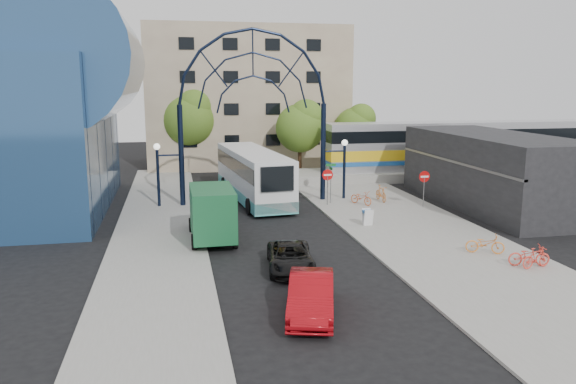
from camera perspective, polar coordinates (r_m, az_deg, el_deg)
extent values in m
plane|color=black|center=(26.61, 0.90, -7.38)|extent=(120.00, 120.00, 0.00)
cube|color=gray|center=(32.74, 13.20, -4.05)|extent=(8.00, 56.00, 0.12)
cube|color=gray|center=(31.79, -13.04, -4.49)|extent=(5.00, 50.00, 0.12)
cylinder|color=black|center=(38.98, -10.79, 3.58)|extent=(0.36, 0.36, 7.00)
cylinder|color=black|center=(40.35, 3.59, 3.99)|extent=(0.36, 0.36, 7.00)
cylinder|color=black|center=(39.21, -13.05, 1.31)|extent=(0.20, 0.20, 4.00)
cylinder|color=black|center=(41.00, 5.72, 1.95)|extent=(0.20, 0.20, 4.00)
sphere|color=white|center=(38.91, -13.18, 4.51)|extent=(0.44, 0.44, 0.44)
sphere|color=white|center=(40.72, 5.78, 5.01)|extent=(0.44, 0.44, 0.44)
cylinder|color=slate|center=(38.74, 4.03, 0.28)|extent=(0.06, 0.06, 2.20)
cylinder|color=red|center=(38.57, 4.05, 1.74)|extent=(0.80, 0.04, 0.80)
cube|color=white|center=(38.54, 4.06, 1.74)|extent=(0.55, 0.02, 0.12)
cylinder|color=slate|center=(39.04, 13.63, 0.08)|extent=(0.06, 0.06, 2.20)
cylinder|color=red|center=(38.87, 13.69, 1.53)|extent=(0.76, 0.04, 0.76)
cube|color=white|center=(38.84, 13.71, 1.52)|extent=(0.55, 0.02, 0.12)
cylinder|color=slate|center=(39.36, 4.36, 0.89)|extent=(0.05, 0.05, 2.80)
cube|color=#146626|center=(39.16, 4.39, 2.77)|extent=(0.70, 0.03, 0.18)
cube|color=#146626|center=(39.19, 4.38, 2.40)|extent=(0.03, 0.70, 0.18)
cube|color=white|center=(33.33, 8.19, -2.61)|extent=(0.55, 0.26, 0.99)
cube|color=white|center=(33.65, 7.99, -2.48)|extent=(0.55, 0.26, 0.99)
cube|color=#1E59A5|center=(33.42, 8.11, -1.99)|extent=(0.55, 0.42, 0.14)
cylinder|color=navy|center=(40.24, -21.41, 12.54)|extent=(9.00, 16.00, 9.00)
cube|color=black|center=(41.19, 20.02, 2.09)|extent=(6.00, 16.00, 5.00)
cube|color=tan|center=(60.15, -4.46, 9.60)|extent=(20.00, 12.00, 14.00)
cube|color=gray|center=(53.75, 16.90, 1.94)|extent=(32.00, 5.00, 0.80)
cube|color=#B7B7BC|center=(53.44, 17.05, 4.59)|extent=(25.00, 3.00, 4.20)
cube|color=gold|center=(53.51, 17.01, 3.95)|extent=(25.10, 3.05, 0.90)
cube|color=black|center=(53.35, 17.11, 5.66)|extent=(25.05, 3.05, 1.00)
cube|color=#1E59A5|center=(53.59, 16.97, 3.21)|extent=(25.10, 3.05, 0.35)
cylinder|color=#382314|center=(52.43, 1.20, 3.15)|extent=(0.36, 0.36, 2.52)
sphere|color=#306A1C|center=(52.10, 1.22, 6.50)|extent=(4.48, 4.48, 4.48)
sphere|color=#306A1C|center=(51.85, 1.84, 7.72)|extent=(3.08, 3.08, 3.08)
cylinder|color=#382314|center=(55.13, -9.94, 3.56)|extent=(0.36, 0.36, 2.88)
sphere|color=#306A1C|center=(54.80, -10.06, 7.21)|extent=(5.12, 5.12, 5.12)
sphere|color=#306A1C|center=(54.45, -9.57, 8.55)|extent=(3.52, 3.52, 3.52)
cylinder|color=#382314|center=(55.95, 6.77, 3.47)|extent=(0.36, 0.36, 2.34)
sphere|color=#306A1C|center=(55.66, 6.83, 6.39)|extent=(4.16, 4.16, 4.16)
sphere|color=#306A1C|center=(55.46, 7.45, 7.44)|extent=(2.86, 2.86, 2.86)
cube|color=white|center=(41.09, -3.59, 1.94)|extent=(4.08, 13.06, 3.24)
cube|color=#53B9B6|center=(41.32, -3.57, 0.11)|extent=(4.11, 13.07, 0.78)
cube|color=black|center=(40.99, -3.60, 2.87)|extent=(4.11, 12.81, 1.01)
cube|color=black|center=(34.78, -1.09, 1.35)|extent=(2.11, 0.36, 1.56)
cube|color=black|center=(47.26, -5.40, 2.89)|extent=(2.69, 0.46, 1.79)
cylinder|color=black|center=(44.88, -6.49, 0.82)|extent=(0.41, 1.10, 1.07)
cylinder|color=black|center=(45.46, -3.04, 1.01)|extent=(0.41, 1.10, 1.07)
cylinder|color=black|center=(36.49, -3.94, -1.48)|extent=(0.41, 1.10, 1.07)
cylinder|color=black|center=(37.20, 0.24, -1.21)|extent=(0.41, 1.10, 1.07)
cube|color=black|center=(32.60, -8.02, -2.21)|extent=(2.12, 2.21, 2.01)
cube|color=black|center=(33.58, -8.17, -1.11)|extent=(1.83, 0.10, 0.91)
cube|color=#175930|center=(29.77, -7.69, -2.02)|extent=(2.22, 4.22, 2.56)
cylinder|color=black|center=(32.42, -9.82, -3.37)|extent=(0.24, 0.88, 0.88)
cylinder|color=black|center=(32.55, -6.11, -3.22)|extent=(0.24, 0.88, 0.88)
cylinder|color=black|center=(28.98, -9.54, -5.09)|extent=(0.24, 0.88, 0.88)
cylinder|color=black|center=(29.13, -5.39, -4.90)|extent=(0.24, 0.88, 0.88)
imported|color=black|center=(25.69, 0.24, -6.64)|extent=(2.54, 4.56, 1.21)
imported|color=#9C0910|center=(20.88, 2.37, -10.43)|extent=(2.75, 4.86, 1.51)
imported|color=#DC5F2C|center=(39.23, 7.45, -0.57)|extent=(1.48, 1.89, 0.96)
imported|color=orange|center=(40.53, 9.42, -0.14)|extent=(0.56, 1.87, 1.12)
imported|color=orange|center=(29.42, 19.38, -4.98)|extent=(1.95, 1.37, 0.97)
imported|color=#EF3F2F|center=(28.00, 23.93, -6.12)|extent=(1.66, 0.75, 0.96)
imported|color=red|center=(28.17, 23.28, -5.95)|extent=(1.98, 1.05, 0.99)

